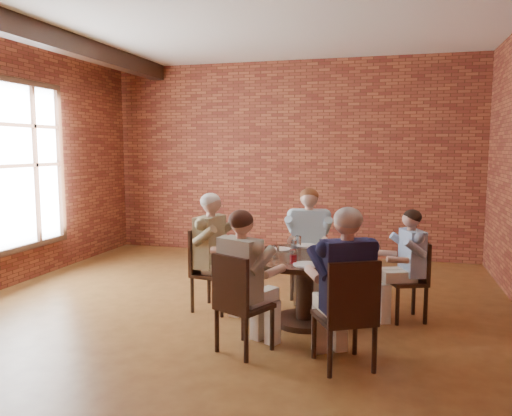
% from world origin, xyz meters
% --- Properties ---
extents(floor, '(7.00, 7.00, 0.00)m').
position_xyz_m(floor, '(0.00, 0.00, 0.00)').
color(floor, olive).
rests_on(floor, ground).
extents(ceiling, '(7.00, 7.00, 0.00)m').
position_xyz_m(ceiling, '(0.00, 0.00, 3.40)').
color(ceiling, white).
rests_on(ceiling, wall_back).
extents(wall_back, '(7.00, 0.00, 7.00)m').
position_xyz_m(wall_back, '(0.00, 3.50, 1.70)').
color(wall_back, brown).
rests_on(wall_back, ground).
extents(ceiling_beam, '(0.22, 6.90, 0.26)m').
position_xyz_m(ceiling_beam, '(-2.45, 0.00, 3.27)').
color(ceiling_beam, black).
rests_on(ceiling_beam, ceiling).
extents(window, '(0.10, 2.16, 2.36)m').
position_xyz_m(window, '(-3.18, 0.40, 1.65)').
color(window, white).
rests_on(window, wall_left).
extents(dining_table, '(1.31, 1.31, 0.75)m').
position_xyz_m(dining_table, '(0.90, 0.00, 0.53)').
color(dining_table, black).
rests_on(dining_table, floor).
extents(chair_a, '(0.48, 0.48, 0.88)m').
position_xyz_m(chair_a, '(2.03, 0.43, 0.48)').
color(chair_a, black).
rests_on(chair_a, floor).
extents(diner_a, '(0.70, 0.64, 1.23)m').
position_xyz_m(diner_a, '(1.96, 0.41, 0.61)').
color(diner_a, '#4772B9').
rests_on(diner_a, floor).
extents(chair_b, '(0.50, 0.50, 0.96)m').
position_xyz_m(chair_b, '(0.77, 1.08, 0.52)').
color(chair_b, black).
rests_on(chair_b, floor).
extents(diner_b, '(0.64, 0.75, 1.38)m').
position_xyz_m(diner_b, '(0.78, 0.98, 0.69)').
color(diner_b, '#9BB7C5').
rests_on(diner_b, floor).
extents(chair_c, '(0.51, 0.51, 0.96)m').
position_xyz_m(chair_c, '(-0.28, 0.19, 0.52)').
color(chair_c, black).
rests_on(chair_c, floor).
extents(diner_c, '(0.76, 0.65, 1.37)m').
position_xyz_m(diner_c, '(-0.19, 0.18, 0.69)').
color(diner_c, brown).
rests_on(diner_c, floor).
extents(chair_d, '(0.57, 0.57, 0.94)m').
position_xyz_m(chair_d, '(0.45, -0.96, 0.51)').
color(chair_d, black).
rests_on(chair_d, floor).
extents(diner_d, '(0.75, 0.81, 1.33)m').
position_xyz_m(diner_d, '(0.48, -0.88, 0.67)').
color(diner_d, '#C6A59B').
rests_on(diner_d, floor).
extents(chair_e, '(0.62, 0.62, 0.97)m').
position_xyz_m(chair_e, '(1.45, -1.04, 0.52)').
color(chair_e, black).
rests_on(chair_e, floor).
extents(diner_e, '(0.82, 0.88, 1.39)m').
position_xyz_m(diner_e, '(1.40, -0.96, 0.70)').
color(diner_e, '#171940').
rests_on(diner_e, floor).
extents(plate_a, '(0.26, 0.26, 0.01)m').
position_xyz_m(plate_a, '(1.38, 0.18, 0.76)').
color(plate_a, white).
rests_on(plate_a, dining_table).
extents(plate_b, '(0.26, 0.26, 0.01)m').
position_xyz_m(plate_b, '(0.82, 0.49, 0.76)').
color(plate_b, white).
rests_on(plate_b, dining_table).
extents(plate_c, '(0.26, 0.26, 0.01)m').
position_xyz_m(plate_c, '(0.58, 0.21, 0.76)').
color(plate_c, white).
rests_on(plate_c, dining_table).
extents(plate_d, '(0.26, 0.26, 0.01)m').
position_xyz_m(plate_d, '(0.99, -0.44, 0.76)').
color(plate_d, white).
rests_on(plate_d, dining_table).
extents(glass_a, '(0.07, 0.07, 0.14)m').
position_xyz_m(glass_a, '(1.13, 0.02, 0.82)').
color(glass_a, white).
rests_on(glass_a, dining_table).
extents(glass_b, '(0.07, 0.07, 0.14)m').
position_xyz_m(glass_b, '(1.09, 0.21, 0.82)').
color(glass_b, white).
rests_on(glass_b, dining_table).
extents(glass_c, '(0.07, 0.07, 0.14)m').
position_xyz_m(glass_c, '(0.76, 0.37, 0.82)').
color(glass_c, white).
rests_on(glass_c, dining_table).
extents(glass_d, '(0.07, 0.07, 0.14)m').
position_xyz_m(glass_d, '(0.76, 0.10, 0.82)').
color(glass_d, white).
rests_on(glass_d, dining_table).
extents(glass_e, '(0.07, 0.07, 0.14)m').
position_xyz_m(glass_e, '(0.63, -0.22, 0.82)').
color(glass_e, white).
rests_on(glass_e, dining_table).
extents(glass_f, '(0.07, 0.07, 0.14)m').
position_xyz_m(glass_f, '(0.85, -0.40, 0.82)').
color(glass_f, white).
rests_on(glass_f, dining_table).
extents(glass_g, '(0.07, 0.07, 0.14)m').
position_xyz_m(glass_g, '(1.07, -0.21, 0.82)').
color(glass_g, white).
rests_on(glass_g, dining_table).
extents(glass_h, '(0.07, 0.07, 0.14)m').
position_xyz_m(glass_h, '(1.27, -0.12, 0.82)').
color(glass_h, white).
rests_on(glass_h, dining_table).
extents(smartphone, '(0.10, 0.14, 0.01)m').
position_xyz_m(smartphone, '(1.30, -0.13, 0.75)').
color(smartphone, black).
rests_on(smartphone, dining_table).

